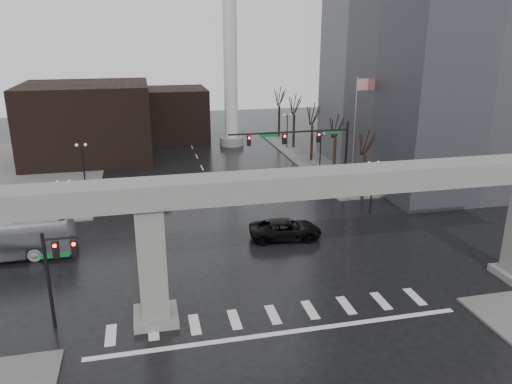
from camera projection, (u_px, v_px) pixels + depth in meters
ground at (269, 306)px, 31.47m from camera, size 160.00×160.00×0.00m
sidewalk_ne at (384, 153)px, 70.34m from camera, size 28.00×36.00×0.15m
elevated_guideway at (290, 202)px, 29.60m from camera, size 48.00×2.60×8.70m
building_far_left at (88, 122)px, 65.83m from camera, size 16.00×14.00×10.00m
building_far_mid at (174, 114)px, 77.96m from camera, size 10.00×10.00×8.00m
smokestack at (230, 54)px, 71.21m from camera, size 3.60×3.60×30.00m
signal_mast_arm at (310, 145)px, 48.99m from camera, size 12.12×0.43×8.00m
signal_left_pole at (57, 264)px, 28.05m from camera, size 2.30×0.30×6.00m
flagpole_assembly at (358, 120)px, 52.77m from camera, size 2.06×0.12×12.00m
lamp_right_0 at (373, 178)px, 46.24m from camera, size 1.22×0.32×5.11m
lamp_right_1 at (321, 146)px, 59.21m from camera, size 1.22×0.32×5.11m
lamp_right_2 at (287, 125)px, 72.17m from camera, size 1.22×0.32×5.11m
lamp_left_0 at (66, 200)px, 40.47m from camera, size 1.22×0.32×5.11m
lamp_left_1 at (82, 158)px, 53.44m from camera, size 1.22×0.32×5.11m
lamp_left_2 at (93, 133)px, 66.41m from camera, size 1.22×0.32×5.11m
tree_right_0 at (364, 173)px, 50.39m from camera, size 1.09×1.58×7.50m
tree_right_1 at (335, 154)px, 57.78m from camera, size 1.09×1.61×7.67m
tree_right_2 at (312, 140)px, 65.17m from camera, size 1.10×1.63×7.85m
tree_right_3 at (294, 128)px, 72.56m from camera, size 1.11×1.66×8.02m
tree_right_4 at (279, 118)px, 79.95m from camera, size 1.12×1.69×8.19m
pickup_truck at (286, 229)px, 41.40m from camera, size 6.20×3.27×1.66m
far_car at (163, 192)px, 50.96m from camera, size 2.63×5.02×1.63m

